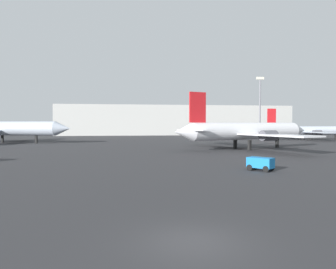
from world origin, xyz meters
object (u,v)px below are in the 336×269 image
object	(u,v)px
airplane_far_left	(309,131)
airplane_distant	(1,128)
baggage_cart	(260,163)
airplane_on_taxiway	(246,131)
light_mast_right	(260,104)

from	to	relation	value
airplane_far_left	airplane_distant	bearing A→B (deg)	-176.81
airplane_distant	baggage_cart	world-z (taller)	airplane_distant
airplane_distant	airplane_far_left	world-z (taller)	airplane_distant
airplane_far_left	baggage_cart	bearing A→B (deg)	-125.36
airplane_on_taxiway	baggage_cart	size ratio (longest dim) A/B	11.10
airplane_far_left	baggage_cart	distance (m)	65.65
airplane_distant	light_mast_right	world-z (taller)	light_mast_right
airplane_far_left	airplane_on_taxiway	bearing A→B (deg)	-136.18
airplane_far_left	baggage_cart	world-z (taller)	airplane_far_left
baggage_cart	light_mast_right	world-z (taller)	light_mast_right
airplane_on_taxiway	airplane_distant	distance (m)	55.96
airplane_distant	airplane_far_left	xyz separation A→B (m)	(80.30, 3.51, -0.82)
airplane_distant	light_mast_right	xyz separation A→B (m)	(71.76, 16.91, 7.53)
airplane_distant	airplane_far_left	size ratio (longest dim) A/B	1.11
light_mast_right	airplane_far_left	bearing A→B (deg)	-57.51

